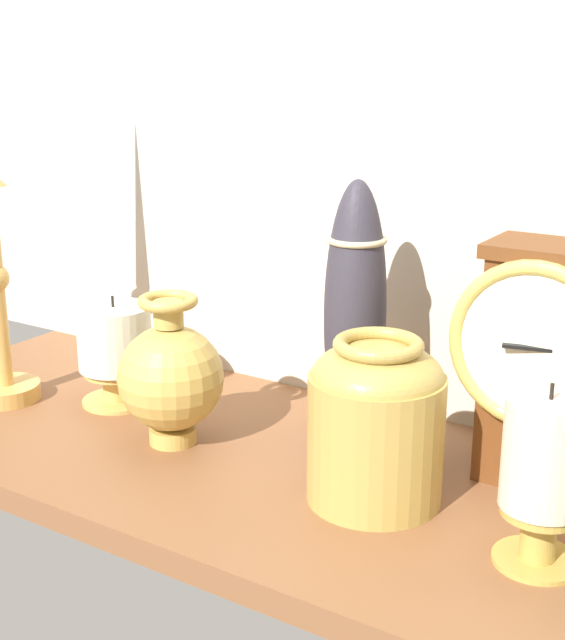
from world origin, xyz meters
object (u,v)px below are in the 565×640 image
Objects in this scene: pillar_candle_front at (115,348)px; tall_ceramic_vase at (355,313)px; mantel_clock at (542,361)px; brass_vase_bulbous at (171,376)px; pillar_candle_near_clock at (544,471)px; brass_vase_jar at (376,418)px.

pillar_candle_front is 27.88cm from tall_ceramic_vase.
brass_vase_bulbous is (-32.67, -10.85, -4.59)cm from mantel_clock.
pillar_candle_near_clock is 0.56× the size of tall_ceramic_vase.
brass_vase_bulbous is 18.91cm from tall_ceramic_vase.
tall_ceramic_vase is at bearing 35.27° from brass_vase_bulbous.
brass_vase_jar is 13.62cm from tall_ceramic_vase.
tall_ceramic_vase is (-7.52, 9.88, 5.60)cm from brass_vase_jar.
mantel_clock is 14.09cm from pillar_candle_near_clock.
tall_ceramic_vase is (14.59, 10.32, 6.19)cm from brass_vase_bulbous.
pillar_candle_near_clock is at bearing -7.85° from pillar_candle_front.
brass_vase_bulbous is at bearing -22.24° from pillar_candle_front.
pillar_candle_front is at bearing -172.34° from mantel_clock.
brass_vase_jar reaches higher than pillar_candle_front.
brass_vase_bulbous is 22.12cm from brass_vase_jar.
brass_vase_jar is at bearing -7.41° from pillar_candle_front.
brass_vase_jar is 1.01× the size of pillar_candle_near_clock.
brass_vase_bulbous is 1.24× the size of pillar_candle_front.
pillar_candle_near_clock is at bearing -2.93° from brass_vase_bulbous.
pillar_candle_near_clock is (15.07, -2.35, 0.06)cm from brass_vase_jar.
pillar_candle_near_clock is 26.28cm from tall_ceramic_vase.
pillar_candle_front is (-11.89, 4.86, -0.64)cm from brass_vase_bulbous.
pillar_candle_front is 0.84× the size of pillar_candle_near_clock.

